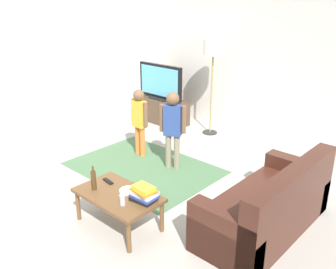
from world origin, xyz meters
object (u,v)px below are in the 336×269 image
object	(u,v)px
book_stack	(144,194)
plate	(129,191)
child_center	(173,124)
soda_can	(122,200)
couch	(271,209)
bottle	(94,180)
tv_stand	(161,111)
floor_lamp	(213,52)
coffee_table	(118,197)
tv	(160,82)
child_near_tv	(139,117)
tv_remote	(108,181)

from	to	relation	value
book_stack	plate	size ratio (longest dim) A/B	1.32
child_center	soda_can	world-z (taller)	child_center
couch	bottle	bearing A→B (deg)	-143.65
tv_stand	book_stack	bearing A→B (deg)	-49.31
bottle	soda_can	distance (m)	0.50
floor_lamp	child_center	bearing A→B (deg)	-73.64
tv_stand	bottle	size ratio (longest dim) A/B	4.08
child_center	soda_can	size ratio (longest dim) A/B	10.06
floor_lamp	child_center	distance (m)	1.87
child_center	floor_lamp	bearing A→B (deg)	106.36
couch	bottle	distance (m)	2.04
coffee_table	soda_can	bearing A→B (deg)	-28.61
tv_stand	child_center	size ratio (longest dim) A/B	0.99
child_center	soda_can	bearing A→B (deg)	-65.07
tv	plate	xyz separation A→B (m)	(2.24, -2.88, -0.42)
child_near_tv	plate	xyz separation A→B (m)	(1.33, -1.43, -0.25)
child_center	tv	bearing A→B (deg)	138.47
couch	bottle	xyz separation A→B (m)	(-1.63, -1.20, 0.25)
child_center	tv_remote	bearing A→B (deg)	-79.91
book_stack	tv_remote	bearing A→B (deg)	-179.34
child_near_tv	book_stack	world-z (taller)	child_near_tv
plate	couch	bearing A→B (deg)	36.43
tv_remote	plate	distance (m)	0.35
tv_stand	tv	size ratio (longest dim) A/B	1.09
tv_remote	plate	world-z (taller)	plate
bottle	soda_can	xyz separation A→B (m)	(0.50, 0.00, -0.06)
tv_stand	child_center	world-z (taller)	child_center
soda_can	bottle	bearing A→B (deg)	180.00
floor_lamp	child_near_tv	xyz separation A→B (m)	(-0.24, -1.62, -0.87)
child_center	coffee_table	bearing A→B (deg)	-70.24
soda_can	coffee_table	bearing A→B (deg)	151.39
child_near_tv	child_center	xyz separation A→B (m)	(0.72, 0.01, 0.05)
tv_remote	coffee_table	bearing A→B (deg)	-10.93
child_near_tv	coffee_table	size ratio (longest dim) A/B	1.12
book_stack	soda_can	distance (m)	0.25
coffee_table	soda_can	size ratio (longest dim) A/B	8.33
couch	soda_can	bearing A→B (deg)	-133.31
couch	tv_remote	bearing A→B (deg)	-149.30
floor_lamp	coffee_table	size ratio (longest dim) A/B	1.78
soda_can	child_near_tv	bearing A→B (deg)	131.85
tv_stand	tv	bearing A→B (deg)	-90.00
child_center	couch	bearing A→B (deg)	-13.94
tv	child_center	distance (m)	2.18
tv	plate	world-z (taller)	tv
floor_lamp	tv_remote	bearing A→B (deg)	-76.57
soda_can	couch	bearing A→B (deg)	46.69
tv	book_stack	world-z (taller)	tv
tv	bottle	xyz separation A→B (m)	(1.91, -3.12, -0.31)
couch	coffee_table	world-z (taller)	couch
soda_can	tv_stand	bearing A→B (deg)	127.49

